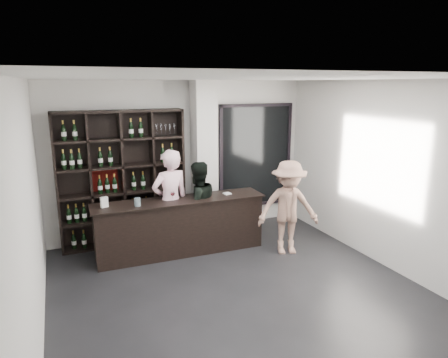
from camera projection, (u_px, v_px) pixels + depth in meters
name	position (u px, v px, depth m)	size (l,w,h in m)	color
floor	(244.00, 297.00, 5.45)	(5.00, 5.50, 0.01)	black
wine_shelf	(123.00, 179.00, 7.03)	(2.20, 0.35, 2.40)	black
structural_column	(204.00, 160.00, 7.45)	(0.40, 0.40, 2.90)	silver
glass_panel	(256.00, 156.00, 8.12)	(1.60, 0.08, 2.10)	black
tasting_counter	(181.00, 226.00, 6.77)	(2.89, 0.61, 0.95)	black
taster_pink	(170.00, 202.00, 6.71)	(0.65, 0.43, 1.79)	#FFC6D5
taster_black	(198.00, 206.00, 6.92)	(0.75, 0.59, 1.55)	black
customer	(288.00, 208.00, 6.70)	(1.04, 0.60, 1.61)	#98705F
wine_glass	(173.00, 195.00, 6.60)	(0.08, 0.08, 0.18)	white
spit_cup	(137.00, 202.00, 6.29)	(0.10, 0.10, 0.13)	#ACCBD8
napkin_stack	(227.00, 194.00, 6.99)	(0.12, 0.12, 0.02)	white
card_stand	(104.00, 202.00, 6.22)	(0.11, 0.06, 0.17)	white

